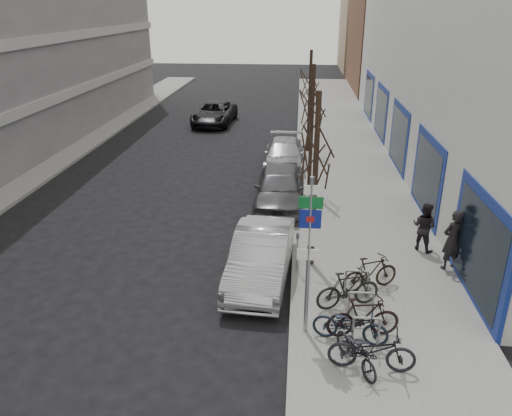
% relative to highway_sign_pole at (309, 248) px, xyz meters
% --- Properties ---
extents(ground, '(120.00, 120.00, 0.00)m').
position_rel_highway_sign_pole_xyz_m(ground, '(-2.40, 0.01, -2.46)').
color(ground, black).
rests_on(ground, ground).
extents(sidewalk_east, '(5.00, 70.00, 0.15)m').
position_rel_highway_sign_pole_xyz_m(sidewalk_east, '(2.10, 10.01, -2.38)').
color(sidewalk_east, slate).
rests_on(sidewalk_east, ground).
extents(sidewalk_west, '(3.00, 70.00, 0.15)m').
position_rel_highway_sign_pole_xyz_m(sidewalk_west, '(-13.40, 10.01, -2.38)').
color(sidewalk_west, slate).
rests_on(sidewalk_west, ground).
extents(brick_building_far, '(12.00, 14.00, 8.00)m').
position_rel_highway_sign_pole_xyz_m(brick_building_far, '(10.60, 40.01, 1.54)').
color(brick_building_far, brown).
rests_on(brick_building_far, ground).
extents(tan_building_far, '(13.00, 12.00, 9.00)m').
position_rel_highway_sign_pole_xyz_m(tan_building_far, '(11.10, 55.01, 2.04)').
color(tan_building_far, '#937A5B').
rests_on(tan_building_far, ground).
extents(highway_sign_pole, '(0.55, 0.10, 4.20)m').
position_rel_highway_sign_pole_xyz_m(highway_sign_pole, '(0.00, 0.00, 0.00)').
color(highway_sign_pole, gray).
rests_on(highway_sign_pole, ground).
extents(bike_rack, '(0.66, 2.26, 0.83)m').
position_rel_highway_sign_pole_xyz_m(bike_rack, '(1.40, 0.61, -1.80)').
color(bike_rack, gray).
rests_on(bike_rack, sidewalk_east).
extents(tree_near, '(1.80, 1.80, 5.50)m').
position_rel_highway_sign_pole_xyz_m(tree_near, '(0.20, 3.51, 1.65)').
color(tree_near, black).
rests_on(tree_near, ground).
extents(tree_mid, '(1.80, 1.80, 5.50)m').
position_rel_highway_sign_pole_xyz_m(tree_mid, '(0.20, 10.01, 1.65)').
color(tree_mid, black).
rests_on(tree_mid, ground).
extents(tree_far, '(1.80, 1.80, 5.50)m').
position_rel_highway_sign_pole_xyz_m(tree_far, '(0.20, 16.51, 1.65)').
color(tree_far, black).
rests_on(tree_far, ground).
extents(meter_front, '(0.10, 0.08, 1.27)m').
position_rel_highway_sign_pole_xyz_m(meter_front, '(-0.25, 3.01, -1.54)').
color(meter_front, gray).
rests_on(meter_front, sidewalk_east).
extents(meter_mid, '(0.10, 0.08, 1.27)m').
position_rel_highway_sign_pole_xyz_m(meter_mid, '(-0.25, 8.51, -1.54)').
color(meter_mid, gray).
rests_on(meter_mid, sidewalk_east).
extents(meter_back, '(0.10, 0.08, 1.27)m').
position_rel_highway_sign_pole_xyz_m(meter_back, '(-0.25, 14.01, -1.54)').
color(meter_back, gray).
rests_on(meter_back, sidewalk_east).
extents(bike_near_left, '(1.16, 1.66, 0.98)m').
position_rel_highway_sign_pole_xyz_m(bike_near_left, '(1.11, -1.21, -1.82)').
color(bike_near_left, black).
rests_on(bike_near_left, sidewalk_east).
extents(bike_near_right, '(1.89, 0.83, 1.11)m').
position_rel_highway_sign_pole_xyz_m(bike_near_right, '(1.38, -0.08, -1.75)').
color(bike_near_right, black).
rests_on(bike_near_right, sidewalk_east).
extents(bike_mid_curb, '(1.89, 0.91, 1.11)m').
position_rel_highway_sign_pole_xyz_m(bike_mid_curb, '(1.06, -0.31, -1.75)').
color(bike_mid_curb, black).
rests_on(bike_mid_curb, sidewalk_east).
extents(bike_mid_inner, '(1.89, 1.15, 1.10)m').
position_rel_highway_sign_pole_xyz_m(bike_mid_inner, '(1.12, 1.17, -1.76)').
color(bike_mid_inner, black).
rests_on(bike_mid_inner, sidewalk_east).
extents(bike_far_curb, '(1.96, 0.69, 1.18)m').
position_rel_highway_sign_pole_xyz_m(bike_far_curb, '(1.44, -1.27, -1.72)').
color(bike_far_curb, black).
rests_on(bike_far_curb, sidewalk_east).
extents(bike_far_inner, '(1.82, 1.22, 1.07)m').
position_rel_highway_sign_pole_xyz_m(bike_far_inner, '(1.82, 2.14, -1.77)').
color(bike_far_inner, black).
rests_on(bike_far_inner, sidewalk_east).
extents(parked_car_front, '(1.92, 4.74, 1.53)m').
position_rel_highway_sign_pole_xyz_m(parked_car_front, '(-1.32, 2.69, -1.69)').
color(parked_car_front, '#B0B0B6').
rests_on(parked_car_front, ground).
extents(parked_car_mid, '(1.98, 4.89, 1.66)m').
position_rel_highway_sign_pole_xyz_m(parked_car_mid, '(-1.00, 8.51, -1.63)').
color(parked_car_mid, '#4C4B50').
rests_on(parked_car_mid, ground).
extents(parked_car_back, '(1.99, 4.83, 1.40)m').
position_rel_highway_sign_pole_xyz_m(parked_car_back, '(-1.00, 13.69, -1.76)').
color(parked_car_back, '#999A9E').
rests_on(parked_car_back, ground).
extents(lane_car, '(2.74, 5.44, 1.48)m').
position_rel_highway_sign_pole_xyz_m(lane_car, '(-6.12, 23.25, -1.72)').
color(lane_car, black).
rests_on(lane_car, ground).
extents(pedestrian_near, '(0.83, 0.70, 1.93)m').
position_rel_highway_sign_pole_xyz_m(pedestrian_near, '(4.40, 3.57, -1.34)').
color(pedestrian_near, black).
rests_on(pedestrian_near, sidewalk_east).
extents(pedestrian_far, '(0.74, 0.70, 1.66)m').
position_rel_highway_sign_pole_xyz_m(pedestrian_far, '(3.86, 4.81, -1.48)').
color(pedestrian_far, black).
rests_on(pedestrian_far, sidewalk_east).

